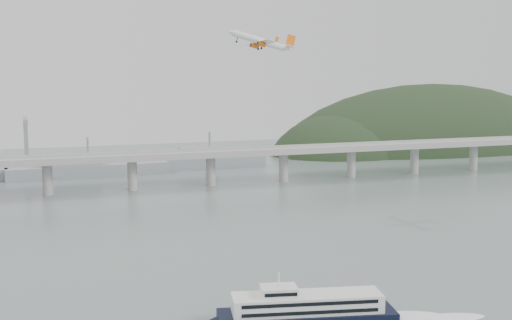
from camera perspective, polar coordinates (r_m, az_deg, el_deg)
name	(u,v)px	position (r m, az deg, el deg)	size (l,w,h in m)	color
ground	(307,279)	(248.46, 4.25, -9.89)	(900.00, 900.00, 0.00)	slate
bridge	(178,160)	(431.20, -6.51, 0.03)	(800.00, 22.00, 23.90)	#989896
headland	(443,167)	(674.17, 15.30, -0.58)	(365.00, 155.00, 156.00)	black
ferry	(307,310)	(205.75, 4.27, -12.40)	(85.61, 27.75, 16.29)	black
airliner	(261,42)	(338.22, 0.45, 9.84)	(35.90, 32.33, 12.01)	white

